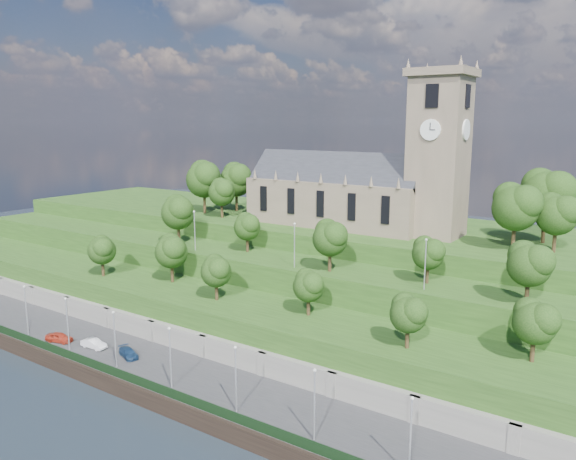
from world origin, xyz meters
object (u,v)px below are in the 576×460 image
Objects in this scene: church at (362,185)px; car_left at (59,337)px; car_middle at (94,344)px; car_right at (128,353)px.

car_left is (-26.46, -42.57, -19.83)m from church.
church is at bearing -31.57° from car_middle.
car_left reaches higher than car_middle.
car_left is at bearing 119.07° from car_right.
car_left is at bearing -121.87° from church.
car_left is 6.16m from car_middle.
car_right is (6.44, 0.68, -0.07)m from car_middle.
car_right is (12.44, 2.08, -0.11)m from car_left.
church reaches higher than car_left.
car_middle is (6.00, 1.39, -0.04)m from car_left.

